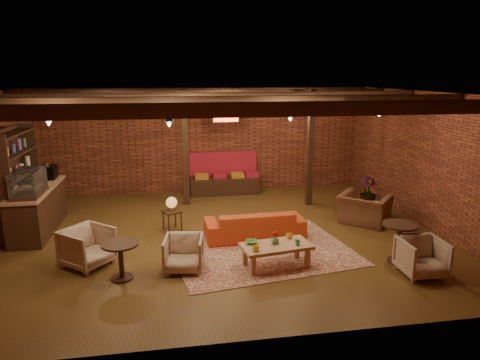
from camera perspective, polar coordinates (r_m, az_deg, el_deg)
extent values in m
plane|color=#412810|center=(9.86, -2.94, -7.44)|extent=(10.00, 10.00, 0.00)
cube|color=black|center=(9.19, -3.19, 11.47)|extent=(10.00, 8.00, 0.02)
cube|color=maroon|center=(13.32, -4.97, 5.31)|extent=(10.00, 0.02, 3.20)
cube|color=maroon|center=(5.59, 1.50, -6.98)|extent=(10.00, 0.02, 3.20)
cube|color=maroon|center=(11.10, 23.56, 2.43)|extent=(0.02, 8.00, 3.20)
cylinder|color=black|center=(10.80, -4.10, 9.98)|extent=(9.60, 0.12, 0.12)
cube|color=black|center=(11.90, -7.33, 4.21)|extent=(0.16, 0.16, 3.20)
cube|color=black|center=(11.92, 9.38, 4.15)|extent=(0.16, 0.16, 3.20)
imported|color=#337F33|center=(11.02, -24.92, 0.19)|extent=(0.35, 0.39, 0.30)
cube|color=#FF3C19|center=(12.39, -1.92, 8.20)|extent=(0.86, 0.06, 0.30)
cube|color=maroon|center=(9.08, 2.91, -9.34)|extent=(4.02, 3.31, 0.01)
imported|color=#B53B19|center=(9.64, 1.92, -5.91)|extent=(2.24, 0.95, 0.64)
cube|color=#A7734E|center=(8.23, 4.85, -8.77)|extent=(1.40, 0.85, 0.06)
cube|color=#A7734E|center=(7.94, 1.78, -11.41)|extent=(0.08, 0.08, 0.39)
cube|color=#A7734E|center=(8.35, 8.97, -10.26)|extent=(0.08, 0.08, 0.39)
cube|color=#A7734E|center=(8.34, 0.67, -10.11)|extent=(0.08, 0.08, 0.39)
cube|color=#A7734E|center=(8.73, 7.57, -9.10)|extent=(0.08, 0.08, 0.39)
imported|color=gold|center=(7.90, 2.12, -9.08)|extent=(0.15, 0.15, 0.10)
imported|color=#43883D|center=(8.21, 7.69, -8.30)|extent=(0.12, 0.12, 0.10)
imported|color=gold|center=(8.52, 6.61, -7.41)|extent=(0.15, 0.15, 0.10)
imported|color=#43883D|center=(8.25, 1.56, -8.24)|extent=(0.26, 0.26, 0.06)
imported|color=#43883D|center=(8.24, 4.72, -8.03)|extent=(0.14, 0.14, 0.13)
sphere|color=red|center=(8.19, 4.74, -7.15)|extent=(0.10, 0.10, 0.10)
cube|color=black|center=(10.16, -9.07, -4.18)|extent=(0.52, 0.52, 0.04)
cylinder|color=black|center=(10.23, -9.02, -5.46)|extent=(0.03, 0.03, 0.45)
cylinder|color=#A07035|center=(10.15, -9.08, -4.03)|extent=(0.13, 0.13, 0.02)
cylinder|color=#A07035|center=(10.13, -9.09, -3.68)|extent=(0.04, 0.04, 0.19)
sphere|color=orange|center=(10.09, -9.12, -2.98)|extent=(0.26, 0.26, 0.26)
cylinder|color=black|center=(7.95, -15.72, -8.23)|extent=(0.66, 0.66, 0.04)
cylinder|color=black|center=(8.08, -15.56, -10.39)|extent=(0.09, 0.09, 0.64)
cylinder|color=black|center=(8.21, -15.41, -12.42)|extent=(0.39, 0.39, 0.04)
imported|color=beige|center=(8.77, -19.68, -8.17)|extent=(1.10, 1.11, 0.83)
imported|color=beige|center=(8.17, -7.52, -9.48)|extent=(0.79, 0.75, 0.73)
imported|color=brown|center=(10.91, 16.29, -3.11)|extent=(1.34, 1.32, 0.99)
cube|color=black|center=(11.24, 17.43, -3.02)|extent=(0.49, 0.49, 0.04)
cylinder|color=black|center=(11.31, 17.35, -4.12)|extent=(0.04, 0.04, 0.42)
imported|color=black|center=(11.24, 17.44, -2.88)|extent=(0.19, 0.23, 0.02)
cylinder|color=black|center=(8.84, 20.62, -5.63)|extent=(0.67, 0.67, 0.04)
cylinder|color=black|center=(8.97, 20.41, -7.91)|extent=(0.11, 0.11, 0.74)
cylinder|color=black|center=(9.11, 20.21, -10.06)|extent=(0.40, 0.40, 0.04)
imported|color=beige|center=(8.58, 23.10, -9.21)|extent=(0.76, 0.72, 0.77)
imported|color=#4C7F4C|center=(12.26, 16.98, 2.19)|extent=(1.54, 1.54, 2.44)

